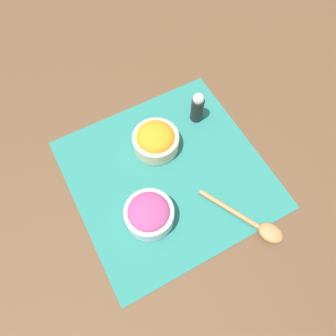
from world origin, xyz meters
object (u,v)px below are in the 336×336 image
at_px(carrot_bowl, 156,139).
at_px(pepper_shaker, 197,107).
at_px(onion_bowl, 149,214).
at_px(wooden_spoon, 259,226).

bearing_deg(carrot_bowl, pepper_shaker, -78.50).
xyz_separation_m(onion_bowl, wooden_spoon, (-0.14, -0.21, -0.02)).
height_order(carrot_bowl, onion_bowl, carrot_bowl).
bearing_deg(onion_bowl, wooden_spoon, -123.70).
relative_size(carrot_bowl, wooden_spoon, 0.58).
xyz_separation_m(onion_bowl, pepper_shaker, (0.20, -0.24, 0.01)).
xyz_separation_m(carrot_bowl, onion_bowl, (-0.17, 0.10, 0.00)).
height_order(carrot_bowl, wooden_spoon, carrot_bowl).
bearing_deg(onion_bowl, pepper_shaker, -51.11).
distance_m(carrot_bowl, onion_bowl, 0.20).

